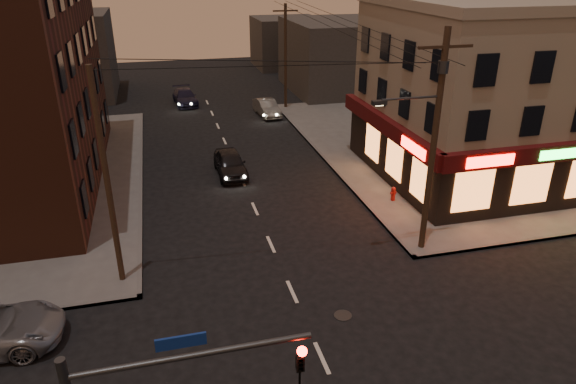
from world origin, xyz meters
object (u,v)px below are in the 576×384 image
object	(u,v)px
fire_hydrant	(393,193)
sedan_far	(185,97)
sedan_near	(230,163)
sedan_mid	(267,108)

from	to	relation	value
fire_hydrant	sedan_far	bearing A→B (deg)	111.41
sedan_near	fire_hydrant	world-z (taller)	sedan_near
sedan_mid	sedan_far	world-z (taller)	sedan_mid
sedan_far	sedan_near	bearing A→B (deg)	-89.41
sedan_mid	fire_hydrant	xyz separation A→B (m)	(3.07, -19.22, -0.12)
sedan_far	fire_hydrant	distance (m)	26.73
sedan_near	sedan_mid	size ratio (longest dim) A/B	1.03
sedan_mid	sedan_far	bearing A→B (deg)	134.93
sedan_near	fire_hydrant	size ratio (longest dim) A/B	5.46
sedan_near	fire_hydrant	distance (m)	10.47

